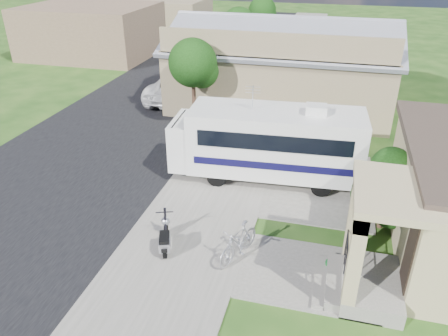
% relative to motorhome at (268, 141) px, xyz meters
% --- Properties ---
extents(ground, '(120.00, 120.00, 0.00)m').
position_rel_motorhome_xyz_m(ground, '(-0.79, -4.49, -1.65)').
color(ground, '#163C10').
extents(street_slab, '(9.00, 80.00, 0.02)m').
position_rel_motorhome_xyz_m(street_slab, '(-8.29, 5.51, -1.64)').
color(street_slab, black).
rests_on(street_slab, ground).
extents(sidewalk_slab, '(4.00, 80.00, 0.06)m').
position_rel_motorhome_xyz_m(sidewalk_slab, '(-1.79, 5.51, -1.62)').
color(sidewalk_slab, '#64625A').
rests_on(sidewalk_slab, ground).
extents(driveway_slab, '(7.00, 6.00, 0.05)m').
position_rel_motorhome_xyz_m(driveway_slab, '(0.71, 0.01, -1.63)').
color(driveway_slab, '#64625A').
rests_on(driveway_slab, ground).
extents(walk_slab, '(4.00, 3.00, 0.05)m').
position_rel_motorhome_xyz_m(walk_slab, '(2.21, -5.49, -1.63)').
color(walk_slab, '#64625A').
rests_on(walk_slab, ground).
extents(warehouse, '(12.50, 8.40, 5.04)m').
position_rel_motorhome_xyz_m(warehouse, '(-0.79, 9.48, 0.34)').
color(warehouse, '#7E6B4E').
rests_on(warehouse, ground).
extents(distant_bldg_far, '(10.00, 8.00, 4.00)m').
position_rel_motorhome_xyz_m(distant_bldg_far, '(-17.79, 17.51, 0.35)').
color(distant_bldg_far, brown).
rests_on(distant_bldg_far, ground).
extents(distant_bldg_near, '(8.00, 7.00, 3.20)m').
position_rel_motorhome_xyz_m(distant_bldg_near, '(-15.79, 29.51, -0.05)').
color(distant_bldg_near, '#7E6B4E').
rests_on(distant_bldg_near, ground).
extents(street_tree_a, '(2.44, 2.40, 4.58)m').
position_rel_motorhome_xyz_m(street_tree_a, '(-4.49, 4.56, 1.60)').
color(street_tree_a, '#301D15').
rests_on(street_tree_a, ground).
extents(street_tree_b, '(2.44, 2.40, 4.73)m').
position_rel_motorhome_xyz_m(street_tree_b, '(-4.49, 14.56, 1.74)').
color(street_tree_b, '#301D15').
rests_on(street_tree_b, ground).
extents(street_tree_c, '(2.44, 2.40, 4.42)m').
position_rel_motorhome_xyz_m(street_tree_c, '(-4.49, 23.56, 1.45)').
color(street_tree_c, '#301D15').
rests_on(street_tree_c, ground).
extents(motorhome, '(7.65, 2.86, 3.85)m').
position_rel_motorhome_xyz_m(motorhome, '(0.00, 0.00, 0.00)').
color(motorhome, silver).
rests_on(motorhome, ground).
extents(shrub, '(2.43, 2.32, 2.98)m').
position_rel_motorhome_xyz_m(shrub, '(4.42, -2.37, -0.13)').
color(shrub, '#301D15').
rests_on(shrub, ground).
extents(scooter, '(0.82, 1.56, 1.05)m').
position_rel_motorhome_xyz_m(scooter, '(-2.29, -5.46, -1.18)').
color(scooter, black).
rests_on(scooter, ground).
extents(bicycle, '(1.21, 1.97, 1.15)m').
position_rel_motorhome_xyz_m(bicycle, '(0.04, -5.30, -1.08)').
color(bicycle, '#B1B0B9').
rests_on(bicycle, ground).
extents(pickup_truck, '(3.00, 6.42, 1.78)m').
position_rel_motorhome_xyz_m(pickup_truck, '(-6.73, 8.72, -0.76)').
color(pickup_truck, silver).
rests_on(pickup_truck, ground).
extents(van, '(3.83, 6.94, 1.91)m').
position_rel_motorhome_xyz_m(van, '(-6.99, 15.57, -0.70)').
color(van, silver).
rests_on(van, ground).
extents(garden_hose, '(0.43, 0.43, 0.19)m').
position_rel_motorhome_xyz_m(garden_hose, '(2.87, -5.04, -1.56)').
color(garden_hose, '#146425').
rests_on(garden_hose, ground).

